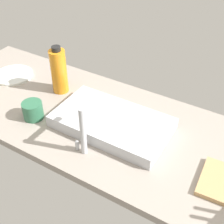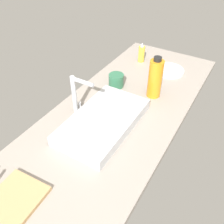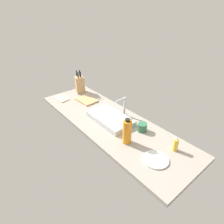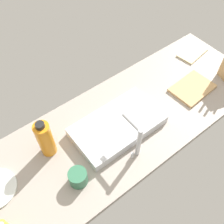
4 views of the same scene
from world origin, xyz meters
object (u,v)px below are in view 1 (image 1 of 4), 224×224
Objects in this scene: sink_basin at (112,122)px; water_bottle at (59,71)px; coffee_mug at (33,110)px; dinner_plate at (14,75)px; faucet at (85,125)px.

sink_basin is 2.03× the size of water_bottle.
water_bottle is at bearing -83.02° from coffee_mug.
dinner_plate is (31.13, 2.39, -10.95)cm from water_bottle.
sink_basin is at bearing 163.18° from water_bottle.
water_bottle reaches higher than coffee_mug.
faucet reaches higher than sink_basin.
coffee_mug is at bearing -8.07° from faucet.
sink_basin is at bearing -95.89° from faucet.
faucet is 33.81cm from coffee_mug.
faucet is 0.90× the size of water_bottle.
sink_basin is 39.50cm from water_bottle.
faucet is 72.15cm from dinner_plate.
water_bottle is (36.86, -11.14, 8.82)cm from sink_basin.
sink_basin is 2.39× the size of dinner_plate.
dinner_plate is (66.24, -25.69, -12.58)cm from faucet.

